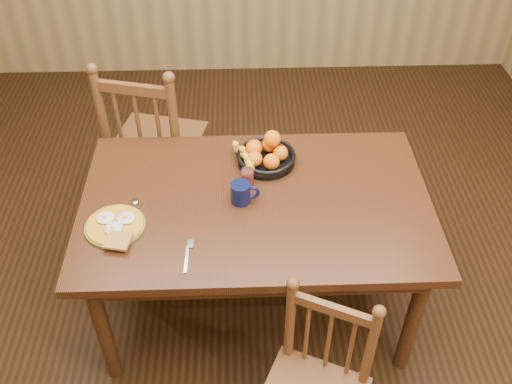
{
  "coord_description": "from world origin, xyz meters",
  "views": [
    {
      "loc": [
        -0.07,
        -1.91,
        2.52
      ],
      "look_at": [
        0.0,
        0.0,
        0.8
      ],
      "focal_mm": 40.0,
      "sensor_mm": 36.0,
      "label": 1
    }
  ],
  "objects_px": {
    "coffee_mug": "(242,193)",
    "breakfast_plate": "(115,226)",
    "fruit_bowl": "(265,155)",
    "chair_far": "(154,144)",
    "dining_table": "(256,213)"
  },
  "relations": [
    {
      "from": "breakfast_plate",
      "to": "fruit_bowl",
      "type": "distance_m",
      "value": 0.8
    },
    {
      "from": "fruit_bowl",
      "to": "chair_far",
      "type": "bearing_deg",
      "value": 142.7
    },
    {
      "from": "chair_far",
      "to": "coffee_mug",
      "type": "height_order",
      "value": "chair_far"
    },
    {
      "from": "chair_far",
      "to": "breakfast_plate",
      "type": "bearing_deg",
      "value": 100.57
    },
    {
      "from": "fruit_bowl",
      "to": "dining_table",
      "type": "bearing_deg",
      "value": -101.31
    },
    {
      "from": "coffee_mug",
      "to": "fruit_bowl",
      "type": "height_order",
      "value": "fruit_bowl"
    },
    {
      "from": "breakfast_plate",
      "to": "fruit_bowl",
      "type": "bearing_deg",
      "value": 32.67
    },
    {
      "from": "breakfast_plate",
      "to": "coffee_mug",
      "type": "xyz_separation_m",
      "value": [
        0.55,
        0.15,
        0.04
      ]
    },
    {
      "from": "dining_table",
      "to": "fruit_bowl",
      "type": "relative_size",
      "value": 4.94
    },
    {
      "from": "fruit_bowl",
      "to": "coffee_mug",
      "type": "bearing_deg",
      "value": -113.32
    },
    {
      "from": "coffee_mug",
      "to": "breakfast_plate",
      "type": "bearing_deg",
      "value": -164.57
    },
    {
      "from": "breakfast_plate",
      "to": "fruit_bowl",
      "type": "xyz_separation_m",
      "value": [
        0.67,
        0.43,
        0.03
      ]
    },
    {
      "from": "chair_far",
      "to": "coffee_mug",
      "type": "xyz_separation_m",
      "value": [
        0.5,
        -0.75,
        0.28
      ]
    },
    {
      "from": "chair_far",
      "to": "coffee_mug",
      "type": "distance_m",
      "value": 0.94
    },
    {
      "from": "coffee_mug",
      "to": "dining_table",
      "type": "bearing_deg",
      "value": 3.45
    }
  ]
}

